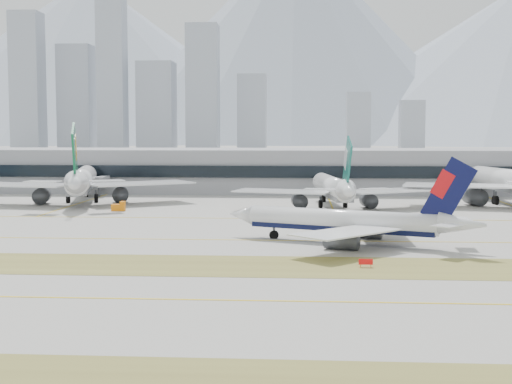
# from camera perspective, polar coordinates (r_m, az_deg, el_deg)

# --- Properties ---
(ground) EXTENTS (3000.00, 3000.00, 0.00)m
(ground) POSITION_cam_1_polar(r_m,az_deg,el_deg) (144.76, -3.49, -3.54)
(ground) COLOR #9D9A92
(ground) RESTS_ON ground
(apron_markings) EXTENTS (360.00, 122.22, 0.06)m
(apron_markings) POSITION_cam_1_polar(r_m,az_deg,el_deg) (92.38, -7.75, -8.33)
(apron_markings) COLOR olive
(apron_markings) RESTS_ON ground
(taxiing_airliner) EXTENTS (48.18, 40.69, 16.96)m
(taxiing_airliner) POSITION_cam_1_polar(r_m,az_deg,el_deg) (135.04, 7.56, -2.42)
(taxiing_airliner) COLOR white
(taxiing_airliner) RESTS_ON ground
(widebody_eva) EXTENTS (65.36, 65.12, 23.95)m
(widebody_eva) POSITION_cam_1_polar(r_m,az_deg,el_deg) (217.75, -13.78, 0.81)
(widebody_eva) COLOR white
(widebody_eva) RESTS_ON ground
(widebody_cathay) EXTENTS (56.81, 56.00, 20.40)m
(widebody_cathay) POSITION_cam_1_polar(r_m,az_deg,el_deg) (198.37, 6.23, 0.27)
(widebody_cathay) COLOR white
(widebody_cathay) RESTS_ON ground
(widebody_china_air) EXTENTS (67.50, 66.83, 24.41)m
(widebody_china_air) POSITION_cam_1_polar(r_m,az_deg,el_deg) (219.36, 19.76, 0.73)
(widebody_china_air) COLOR white
(widebody_china_air) RESTS_ON ground
(terminal) EXTENTS (280.00, 43.10, 15.00)m
(terminal) POSITION_cam_1_polar(r_m,az_deg,el_deg) (257.92, -0.28, 1.80)
(terminal) COLOR gray
(terminal) RESTS_ON ground
(hold_sign_right) EXTENTS (2.20, 0.15, 1.35)m
(hold_sign_right) POSITION_cam_1_polar(r_m,az_deg,el_deg) (112.33, 8.77, -5.55)
(hold_sign_right) COLOR red
(hold_sign_right) RESTS_ON ground
(gse_b) EXTENTS (3.55, 2.00, 2.60)m
(gse_b) POSITION_cam_1_polar(r_m,az_deg,el_deg) (194.05, -10.91, -1.18)
(gse_b) COLOR orange
(gse_b) RESTS_ON ground
(city_skyline) EXTENTS (342.00, 49.80, 140.00)m
(city_skyline) POSITION_cam_1_polar(r_m,az_deg,el_deg) (609.16, -8.15, 7.45)
(city_skyline) COLOR #969EAB
(city_skyline) RESTS_ON ground
(mountain_ridge) EXTENTS (2830.00, 1120.00, 470.00)m
(mountain_ridge) POSITION_cam_1_polar(r_m,az_deg,el_deg) (1554.65, 4.36, 10.70)
(mountain_ridge) COLOR #9EA8B7
(mountain_ridge) RESTS_ON ground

